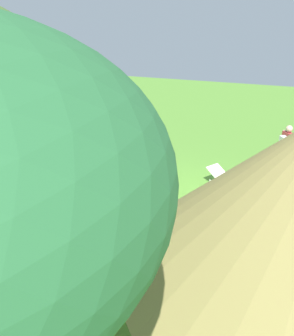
{
  "coord_description": "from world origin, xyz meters",
  "views": [
    {
      "loc": [
        -2.76,
        10.43,
        5.48
      ],
      "look_at": [
        0.76,
        0.52,
        1.0
      ],
      "focal_mm": 42.86,
      "sensor_mm": 36.0,
      "label": 1
    }
  ],
  "objects": [
    {
      "name": "zebra_nearest_camera",
      "position": [
        1.0,
        3.49,
        1.04
      ],
      "size": [
        1.67,
        1.98,
        1.58
      ],
      "rotation": [
        0.0,
        0.0,
        5.62
      ],
      "color": "silver",
      "rests_on": "ground_plane"
    },
    {
      "name": "patio_chair_west_end",
      "position": [
        3.39,
        1.37,
        0.52
      ],
      "size": [
        0.46,
        0.48,
        0.9
      ],
      "rotation": [
        0.0,
        0.0,
        1.47
      ],
      "color": "silver",
      "rests_on": "ground_plane"
    },
    {
      "name": "brick_patio_kerb",
      "position": [
        3.23,
        -3.88,
        0.04
      ],
      "size": [
        2.82,
        0.51,
        0.08
      ],
      "primitive_type": "cube",
      "rotation": [
        0.0,
        0.0,
        0.05
      ],
      "color": "#925246",
      "rests_on": "ground_plane"
    },
    {
      "name": "guest_behind_table",
      "position": [
        3.86,
        1.46,
        0.99
      ],
      "size": [
        0.58,
        0.29,
        1.64
      ],
      "rotation": [
        0.0,
        0.0,
        3.35
      ],
      "color": "black",
      "rests_on": "ground_plane"
    },
    {
      "name": "ground_plane",
      "position": [
        0.0,
        0.0,
        0.0
      ],
      "size": [
        36.0,
        36.0,
        0.0
      ],
      "primitive_type": "plane",
      "color": "#568D32"
    },
    {
      "name": "patio_chair_near_hut",
      "position": [
        0.97,
        1.61,
        0.52
      ],
      "size": [
        0.46,
        0.48,
        0.9
      ],
      "rotation": [
        0.0,
        0.0,
        -1.67
      ],
      "color": "silver",
      "rests_on": "ground_plane"
    },
    {
      "name": "striped_lounge_chair",
      "position": [
        -1.13,
        -1.06,
        0.25
      ],
      "size": [
        0.97,
        0.89,
        0.59
      ],
      "rotation": [
        0.0,
        0.0,
        0.99
      ],
      "color": "#32A378",
      "rests_on": "ground_plane"
    },
    {
      "name": "standing_watcher",
      "position": [
        -2.95,
        -2.96,
        0.99
      ],
      "size": [
        0.42,
        0.5,
        1.64
      ],
      "rotation": [
        0.0,
        0.0,
        -0.95
      ],
      "color": "#1D242A",
      "rests_on": "ground_plane"
    },
    {
      "name": "guest_beside_umbrella",
      "position": [
        3.65,
        0.35,
        0.97
      ],
      "size": [
        0.56,
        0.31,
        1.62
      ],
      "rotation": [
        0.0,
        0.0,
        3.4
      ],
      "color": "black",
      "rests_on": "ground_plane"
    },
    {
      "name": "shade_umbrella",
      "position": [
        2.18,
        1.5,
        2.95
      ],
      "size": [
        4.21,
        4.21,
        3.53
      ],
      "color": "brown",
      "rests_on": "ground_plane"
    },
    {
      "name": "patio_dining_table",
      "position": [
        2.18,
        1.5,
        0.65
      ],
      "size": [
        1.46,
        1.02,
        0.74
      ],
      "rotation": [
        0.0,
        0.0,
        -0.13
      ],
      "color": "silver",
      "rests_on": "ground_plane"
    },
    {
      "name": "zebra_toward_hut",
      "position": [
        1.41,
        -0.69,
        0.97
      ],
      "size": [
        0.96,
        2.22,
        1.5
      ],
      "rotation": [
        0.0,
        0.0,
        6.06
      ],
      "color": "silver",
      "rests_on": "ground_plane"
    }
  ]
}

